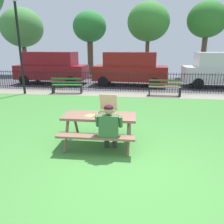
# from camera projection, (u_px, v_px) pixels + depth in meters

# --- Properties ---
(ground) EXTENTS (28.00, 12.26, 0.02)m
(ground) POSITION_uv_depth(u_px,v_px,m) (132.00, 133.00, 6.46)
(ground) COLOR #44863A
(cobblestone_walkway) EXTENTS (28.00, 1.40, 0.01)m
(cobblestone_walkway) POSITION_uv_depth(u_px,v_px,m) (137.00, 95.00, 11.62)
(cobblestone_walkway) COLOR gray
(street_asphalt) EXTENTS (28.00, 6.38, 0.01)m
(street_asphalt) POSITION_uv_depth(u_px,v_px,m) (138.00, 83.00, 15.32)
(street_asphalt) COLOR #424247
(picnic_table_foreground) EXTENTS (1.82, 1.51, 0.79)m
(picnic_table_foreground) POSITION_uv_depth(u_px,v_px,m) (100.00, 122.00, 5.56)
(picnic_table_foreground) COLOR #845C4B
(picnic_table_foreground) RESTS_ON ground
(pizza_box_open) EXTENTS (0.48, 0.56, 0.49)m
(pizza_box_open) POSITION_uv_depth(u_px,v_px,m) (107.00, 111.00, 5.52)
(pizza_box_open) COLOR tan
(pizza_box_open) RESTS_ON picnic_table_foreground
(pizza_slice_on_table) EXTENTS (0.26, 0.22, 0.02)m
(pizza_slice_on_table) POSITION_uv_depth(u_px,v_px,m) (91.00, 115.00, 5.48)
(pizza_slice_on_table) COLOR #F9C85C
(pizza_slice_on_table) RESTS_ON picnic_table_foreground
(adult_at_table) EXTENTS (0.61, 0.60, 1.19)m
(adult_at_table) POSITION_uv_depth(u_px,v_px,m) (109.00, 127.00, 5.03)
(adult_at_table) COLOR #383838
(adult_at_table) RESTS_ON ground
(iron_fence_streetside) EXTENTS (18.86, 0.03, 1.09)m
(iron_fence_streetside) POSITION_uv_depth(u_px,v_px,m) (137.00, 82.00, 12.13)
(iron_fence_streetside) COLOR black
(iron_fence_streetside) RESTS_ON ground
(park_bench_left) EXTENTS (1.63, 0.61, 0.85)m
(park_bench_left) POSITION_uv_depth(u_px,v_px,m) (67.00, 85.00, 11.83)
(park_bench_left) COLOR #2A6129
(park_bench_left) RESTS_ON ground
(park_bench_center) EXTENTS (1.60, 0.47, 0.85)m
(park_bench_center) POSITION_uv_depth(u_px,v_px,m) (165.00, 88.00, 11.20)
(park_bench_center) COLOR brown
(park_bench_center) RESTS_ON ground
(lamp_post_walkway) EXTENTS (0.28, 0.28, 4.73)m
(lamp_post_walkway) POSITION_uv_depth(u_px,v_px,m) (19.00, 38.00, 11.02)
(lamp_post_walkway) COLOR black
(lamp_post_walkway) RESTS_ON ground
(parked_car_far_left) EXTENTS (4.65, 2.05, 2.08)m
(parked_car_far_left) POSITION_uv_depth(u_px,v_px,m) (52.00, 67.00, 14.74)
(parked_car_far_left) COLOR maroon
(parked_car_far_left) RESTS_ON ground
(parked_car_left) EXTENTS (4.70, 2.16, 2.08)m
(parked_car_left) POSITION_uv_depth(u_px,v_px,m) (130.00, 68.00, 14.10)
(parked_car_left) COLOR maroon
(parked_car_left) RESTS_ON ground
(parked_car_center) EXTENTS (4.61, 1.98, 2.08)m
(parked_car_center) POSITION_uv_depth(u_px,v_px,m) (223.00, 69.00, 13.41)
(parked_car_center) COLOR silver
(parked_car_center) RESTS_ON ground
(far_tree_left) EXTENTS (3.59, 3.59, 5.60)m
(far_tree_left) POSITION_uv_depth(u_px,v_px,m) (22.00, 28.00, 19.07)
(far_tree_left) COLOR brown
(far_tree_left) RESTS_ON ground
(far_tree_midleft) EXTENTS (2.75, 2.75, 5.24)m
(far_tree_midleft) POSITION_uv_depth(u_px,v_px,m) (90.00, 28.00, 18.35)
(far_tree_midleft) COLOR brown
(far_tree_midleft) RESTS_ON ground
(far_tree_center) EXTENTS (3.34, 3.34, 5.80)m
(far_tree_center) POSITION_uv_depth(u_px,v_px,m) (148.00, 22.00, 17.65)
(far_tree_center) COLOR brown
(far_tree_center) RESTS_ON ground
(far_tree_midright) EXTENTS (3.00, 3.00, 5.76)m
(far_tree_midright) POSITION_uv_depth(u_px,v_px,m) (207.00, 20.00, 17.08)
(far_tree_midright) COLOR brown
(far_tree_midright) RESTS_ON ground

